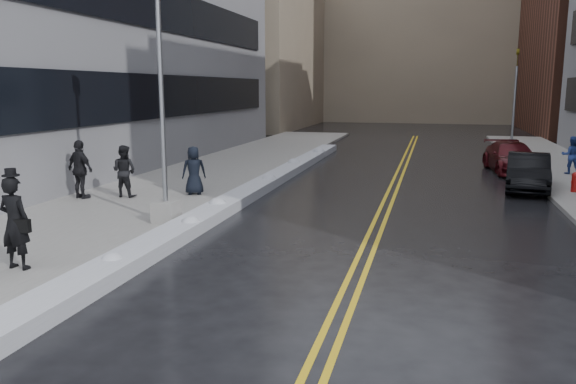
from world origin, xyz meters
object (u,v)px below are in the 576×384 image
Objects in this scene: fire_hydrant at (575,181)px; pedestrian_fedora at (15,223)px; traffic_signal at (515,96)px; car_black at (528,172)px; pedestrian_c at (194,170)px; pedestrian_d at (80,169)px; pedestrian_east at (571,155)px; pedestrian_b at (124,171)px; lamppost at (163,138)px; car_maroon at (512,157)px.

fire_hydrant is 18.40m from pedestrian_fedora.
car_black is at bearing -94.33° from traffic_signal.
pedestrian_d reaches higher than pedestrian_c.
pedestrian_c is 1.04× the size of pedestrian_east.
car_black is at bearing -153.97° from pedestrian_b.
pedestrian_d reaches higher than fire_hydrant.
lamppost is at bearing -99.95° from pedestrian_fedora.
pedestrian_fedora reaches higher than pedestrian_east.
pedestrian_c is (2.16, 1.01, -0.04)m from pedestrian_b.
lamppost is 4.60m from pedestrian_b.
lamppost is 4.23× the size of pedestrian_b.
traffic_signal is 3.05× the size of pedestrian_fedora.
lamppost is 18.35m from pedestrian_east.
pedestrian_b is at bearing 34.18° from pedestrian_east.
fire_hydrant is 0.36× the size of pedestrian_d.
pedestrian_fedora reaches higher than car_black.
fire_hydrant is 0.12× the size of traffic_signal.
lamppost reaches higher than pedestrian_c.
fire_hydrant is 14.30m from traffic_signal.
traffic_signal is 3.63× the size of pedestrian_east.
pedestrian_b is 1.44m from pedestrian_d.
traffic_signal reaches higher than pedestrian_d.
car_black is at bearing 39.13° from lamppost.
car_maroon is at bearing -119.68° from pedestrian_fedora.
car_maroon is (11.74, 9.57, -0.31)m from pedestrian_c.
lamppost is 14.04m from car_black.
pedestrian_d is at bearing -61.49° from pedestrian_fedora.
fire_hydrant is at bearing -81.80° from car_maroon.
pedestrian_d is 0.47× the size of car_black.
fire_hydrant is 0.37× the size of pedestrian_fedora.
car_black is at bearing -96.70° from car_maroon.
pedestrian_b reaches higher than fire_hydrant.
pedestrian_fedora is at bearing -124.32° from car_black.
lamppost reaches higher than car_black.
traffic_signal reaches higher than car_maroon.
traffic_signal is 3.33× the size of pedestrian_b.
pedestrian_c reaches higher than car_black.
car_black is (-1.00, -13.21, -2.69)m from traffic_signal.
pedestrian_b is 2.38m from pedestrian_c.
fire_hydrant is 0.15× the size of car_maroon.
lamppost is 3.80× the size of pedestrian_d.
fire_hydrant is at bearing -20.40° from car_black.
fire_hydrant is at bearing -87.95° from traffic_signal.
pedestrian_c is 3.82m from pedestrian_d.
car_black is (-1.50, 0.79, 0.16)m from fire_hydrant.
car_black is at bearing 175.20° from pedestrian_c.
pedestrian_c is at bearing -125.39° from traffic_signal.
traffic_signal is 3.49× the size of pedestrian_c.
pedestrian_fedora is 21.78m from car_maroon.
pedestrian_b is at bearing -1.56° from pedestrian_c.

